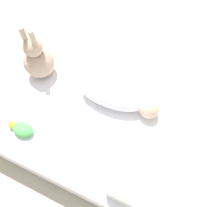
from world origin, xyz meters
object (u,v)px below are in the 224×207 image
Objects in this scene: swaddled_baby at (117,97)px; bunny_plush at (38,60)px; turtle_plush at (21,129)px; pillow at (151,183)px.

swaddled_baby is 1.38× the size of bunny_plush.
bunny_plush reaches higher than turtle_plush.
turtle_plush is at bearing -138.88° from swaddled_baby.
swaddled_baby is 0.60m from turtle_plush.
pillow is at bearing -178.33° from turtle_plush.
bunny_plush is at bearing -71.52° from turtle_plush.
bunny_plush is at bearing -23.34° from pillow.
pillow is 0.80m from turtle_plush.
swaddled_baby is at bearing -47.24° from pillow.
swaddled_baby is at bearing 178.50° from bunny_plush.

